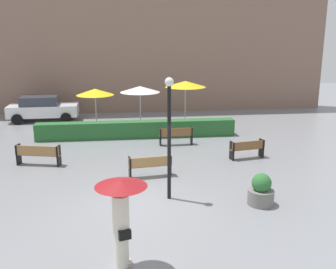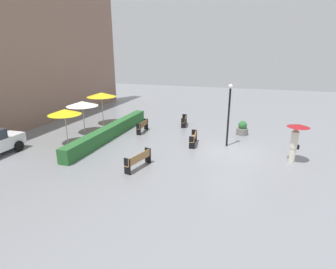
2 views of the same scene
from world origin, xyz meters
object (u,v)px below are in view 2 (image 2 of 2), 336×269
at_px(pedestrian_with_umbrella, 296,136).
at_px(planter_pot, 242,129).
at_px(patio_umbrella_yellow, 64,112).
at_px(bench_far_left, 139,159).
at_px(patio_umbrella_yellow_far, 101,95).
at_px(bench_far_right, 184,120).
at_px(lamp_post, 229,109).
at_px(patio_umbrella_white, 82,104).
at_px(bench_back_row, 143,126).
at_px(bench_mid_center, 194,138).

height_order(pedestrian_with_umbrella, planter_pot, pedestrian_with_umbrella).
distance_m(pedestrian_with_umbrella, patio_umbrella_yellow, 13.79).
height_order(bench_far_left, pedestrian_with_umbrella, pedestrian_with_umbrella).
relative_size(patio_umbrella_yellow, patio_umbrella_yellow_far, 0.88).
relative_size(bench_far_right, pedestrian_with_umbrella, 0.74).
height_order(bench_far_left, lamp_post, lamp_post).
relative_size(lamp_post, patio_umbrella_white, 1.65).
bearing_deg(pedestrian_with_umbrella, patio_umbrella_yellow, 95.48).
bearing_deg(patio_umbrella_white, patio_umbrella_yellow, -170.14).
xyz_separation_m(bench_far_right, pedestrian_with_umbrella, (-5.45, -7.56, 1.02)).
bearing_deg(bench_back_row, patio_umbrella_yellow_far, 74.49).
relative_size(bench_far_left, patio_umbrella_yellow_far, 0.71).
relative_size(pedestrian_with_umbrella, planter_pot, 2.12).
distance_m(bench_mid_center, pedestrian_with_umbrella, 6.00).
distance_m(bench_far_right, patio_umbrella_yellow_far, 7.07).
height_order(bench_mid_center, patio_umbrella_yellow, patio_umbrella_yellow).
distance_m(planter_pot, patio_umbrella_white, 11.80).
bearing_deg(lamp_post, bench_back_row, 79.72).
relative_size(lamp_post, patio_umbrella_yellow, 1.69).
bearing_deg(lamp_post, bench_mid_center, 102.38).
xyz_separation_m(pedestrian_with_umbrella, planter_pot, (4.36, 2.92, -1.05)).
distance_m(bench_far_right, planter_pot, 4.77).
bearing_deg(patio_umbrella_white, patio_umbrella_yellow_far, -0.11).
bearing_deg(patio_umbrella_yellow, patio_umbrella_yellow_far, 4.79).
bearing_deg(patio_umbrella_yellow_far, bench_mid_center, -108.17).
bearing_deg(bench_mid_center, planter_pot, -41.53).
xyz_separation_m(bench_far_right, patio_umbrella_yellow_far, (-1.62, 6.58, 2.01)).
distance_m(bench_mid_center, patio_umbrella_yellow_far, 8.99).
height_order(bench_far_left, bench_mid_center, bench_far_left).
relative_size(bench_far_left, patio_umbrella_yellow, 0.80).
xyz_separation_m(bench_far_left, lamp_post, (4.91, -3.99, 1.92)).
bearing_deg(patio_umbrella_yellow_far, lamp_post, -102.34).
bearing_deg(patio_umbrella_white, bench_far_right, -57.12).
bearing_deg(bench_far_left, pedestrian_with_umbrella, -66.49).
xyz_separation_m(planter_pot, patio_umbrella_yellow, (-5.68, 10.79, 1.73)).
bearing_deg(bench_far_right, lamp_post, -135.58).
bearing_deg(lamp_post, planter_pot, -16.21).
relative_size(bench_far_left, planter_pot, 1.83).
bearing_deg(pedestrian_with_umbrella, lamp_post, 67.44).
xyz_separation_m(bench_far_right, bench_far_left, (-8.81, 0.17, 0.03)).
height_order(bench_far_left, patio_umbrella_yellow_far, patio_umbrella_yellow_far).
distance_m(bench_far_left, patio_umbrella_yellow_far, 9.83).
relative_size(bench_mid_center, planter_pot, 1.64).
bearing_deg(bench_mid_center, patio_umbrella_yellow_far, 71.83).
height_order(bench_far_right, bench_back_row, bench_back_row).
height_order(bench_far_left, patio_umbrella_white, patio_umbrella_white).
xyz_separation_m(bench_far_right, lamp_post, (-3.90, -3.82, 1.96)).
distance_m(pedestrian_with_umbrella, patio_umbrella_white, 14.21).
bearing_deg(patio_umbrella_yellow, pedestrian_with_umbrella, -84.52).
distance_m(bench_far_right, bench_mid_center, 4.69).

